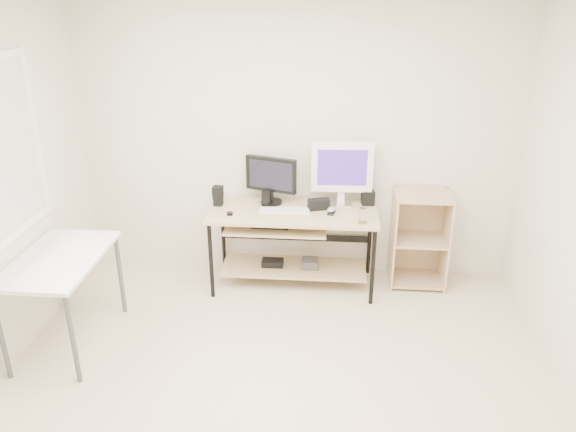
% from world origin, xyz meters
% --- Properties ---
extents(room, '(4.01, 4.01, 2.62)m').
position_xyz_m(room, '(-0.14, 0.04, 1.32)').
color(room, beige).
rests_on(room, ground).
extents(desk, '(1.50, 0.65, 0.75)m').
position_xyz_m(desk, '(-0.03, 1.66, 0.54)').
color(desk, tan).
rests_on(desk, ground).
extents(side_table, '(0.60, 1.00, 0.75)m').
position_xyz_m(side_table, '(-1.68, 0.60, 0.67)').
color(side_table, white).
rests_on(side_table, ground).
extents(shelf_unit, '(0.50, 0.40, 0.90)m').
position_xyz_m(shelf_unit, '(1.15, 1.82, 0.45)').
color(shelf_unit, tan).
rests_on(shelf_unit, ground).
extents(black_monitor, '(0.47, 0.20, 0.44)m').
position_xyz_m(black_monitor, '(-0.22, 1.82, 1.00)').
color(black_monitor, black).
rests_on(black_monitor, desk).
extents(white_imac, '(0.55, 0.18, 0.59)m').
position_xyz_m(white_imac, '(0.42, 1.85, 1.09)').
color(white_imac, silver).
rests_on(white_imac, desk).
extents(keyboard, '(0.45, 0.14, 0.02)m').
position_xyz_m(keyboard, '(-0.08, 1.63, 0.76)').
color(keyboard, white).
rests_on(keyboard, desk).
extents(mouse, '(0.10, 0.13, 0.04)m').
position_xyz_m(mouse, '(0.34, 1.66, 0.77)').
color(mouse, '#B2B2B7').
rests_on(mouse, desk).
extents(center_speaker, '(0.21, 0.14, 0.10)m').
position_xyz_m(center_speaker, '(0.22, 1.71, 0.80)').
color(center_speaker, black).
rests_on(center_speaker, desk).
extents(speaker_left, '(0.09, 0.09, 0.18)m').
position_xyz_m(speaker_left, '(-0.70, 1.73, 0.84)').
color(speaker_left, black).
rests_on(speaker_left, desk).
extents(speaker_right, '(0.12, 0.12, 0.13)m').
position_xyz_m(speaker_right, '(0.67, 1.87, 0.82)').
color(speaker_right, black).
rests_on(speaker_right, desk).
extents(audio_controller, '(0.08, 0.06, 0.15)m').
position_xyz_m(audio_controller, '(-0.26, 1.75, 0.82)').
color(audio_controller, black).
rests_on(audio_controller, desk).
extents(volume_puck, '(0.06, 0.06, 0.02)m').
position_xyz_m(volume_puck, '(-0.55, 1.51, 0.76)').
color(volume_puck, black).
rests_on(volume_puck, desk).
extents(smartphone, '(0.08, 0.11, 0.01)m').
position_xyz_m(smartphone, '(0.34, 1.62, 0.75)').
color(smartphone, black).
rests_on(smartphone, desk).
extents(coaster, '(0.11, 0.11, 0.01)m').
position_xyz_m(coaster, '(0.60, 1.44, 0.75)').
color(coaster, olive).
rests_on(coaster, desk).
extents(drinking_glass, '(0.09, 0.09, 0.13)m').
position_xyz_m(drinking_glass, '(0.60, 1.44, 0.82)').
color(drinking_glass, white).
rests_on(drinking_glass, coaster).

